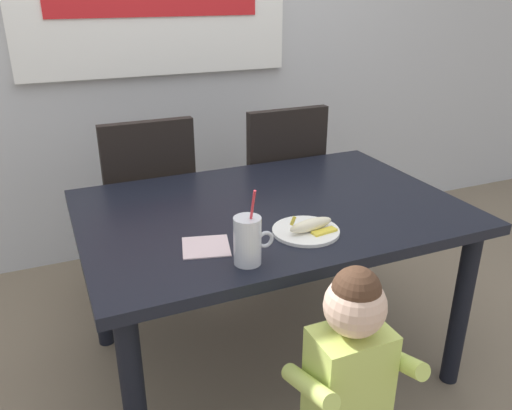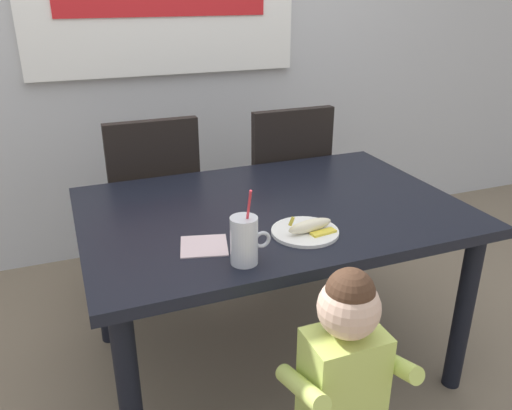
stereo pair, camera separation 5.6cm
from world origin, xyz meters
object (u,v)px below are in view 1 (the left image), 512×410
(dining_chair_left, at_px, (148,200))
(peeled_banana, at_px, (311,225))
(paper_napkin, at_px, (206,247))
(toddler_standing, at_px, (350,366))
(dining_table, at_px, (271,228))
(milk_cup, at_px, (248,243))
(snack_plate, at_px, (306,231))
(dining_chair_right, at_px, (277,183))

(dining_chair_left, relative_size, peeled_banana, 5.50)
(dining_chair_left, bearing_deg, paper_napkin, 90.17)
(dining_chair_left, bearing_deg, toddler_standing, 100.74)
(dining_chair_left, xyz_separation_m, toddler_standing, (0.26, -1.39, -0.02))
(dining_table, xyz_separation_m, peeled_banana, (0.03, -0.27, 0.12))
(milk_cup, relative_size, snack_plate, 1.08)
(dining_table, relative_size, dining_chair_right, 1.49)
(dining_table, bearing_deg, peeled_banana, -84.55)
(dining_table, relative_size, milk_cup, 5.73)
(milk_cup, bearing_deg, paper_napkin, 120.45)
(dining_chair_left, bearing_deg, dining_table, 115.72)
(dining_chair_left, distance_m, dining_chair_right, 0.68)
(milk_cup, bearing_deg, snack_plate, 23.59)
(snack_plate, height_order, paper_napkin, snack_plate)
(peeled_banana, bearing_deg, paper_napkin, 172.64)
(toddler_standing, xyz_separation_m, milk_cup, (-0.17, 0.32, 0.27))
(toddler_standing, height_order, milk_cup, milk_cup)
(dining_table, height_order, snack_plate, snack_plate)
(dining_chair_left, bearing_deg, peeled_banana, 110.52)
(snack_plate, bearing_deg, toddler_standing, -101.21)
(dining_table, xyz_separation_m, milk_cup, (-0.25, -0.37, 0.16))
(dining_chair_right, bearing_deg, snack_plate, 70.16)
(dining_chair_left, distance_m, milk_cup, 1.10)
(dining_table, bearing_deg, dining_chair_right, 62.68)
(dining_table, bearing_deg, milk_cup, -123.89)
(milk_cup, xyz_separation_m, paper_napkin, (-0.09, 0.15, -0.06))
(dining_chair_left, height_order, snack_plate, dining_chair_left)
(milk_cup, height_order, paper_napkin, milk_cup)
(snack_plate, xyz_separation_m, peeled_banana, (0.01, -0.01, 0.03))
(dining_chair_left, distance_m, paper_napkin, 0.94)
(snack_plate, distance_m, paper_napkin, 0.35)
(snack_plate, bearing_deg, dining_chair_right, 70.16)
(dining_chair_left, xyz_separation_m, peeled_banana, (0.36, -0.97, 0.22))
(dining_chair_right, bearing_deg, dining_table, 62.68)
(dining_chair_right, relative_size, snack_plate, 4.17)
(toddler_standing, distance_m, peeled_banana, 0.49)
(dining_chair_left, height_order, milk_cup, milk_cup)
(dining_chair_left, height_order, dining_chair_right, same)
(dining_table, height_order, milk_cup, milk_cup)
(dining_chair_right, relative_size, peeled_banana, 5.50)
(dining_chair_left, xyz_separation_m, paper_napkin, (0.00, -0.92, 0.19))
(dining_chair_right, distance_m, snack_plate, 1.00)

